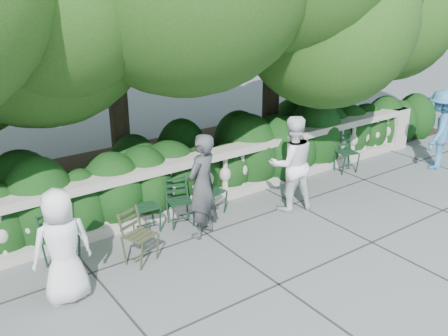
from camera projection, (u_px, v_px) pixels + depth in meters
ground at (261, 245)px, 7.97m from camera, size 90.00×90.00×0.00m
balustrade at (199, 181)px, 9.15m from camera, size 12.00×0.44×1.00m
shrub_hedge at (167, 185)px, 10.24m from camera, size 15.00×2.60×1.70m
chair_b at (70, 267)px, 7.35m from camera, size 0.59×0.61×0.84m
chair_c at (183, 228)px, 8.48m from camera, size 0.54×0.57×0.84m
chair_d at (150, 234)px, 8.29m from camera, size 0.49×0.52×0.84m
chair_e at (218, 217)px, 8.89m from camera, size 0.56×0.59×0.84m
chair_f at (349, 174)px, 10.80m from camera, size 0.54×0.57×0.84m
chair_weathered at (149, 265)px, 7.42m from camera, size 0.59×0.61×0.84m
person_businessman at (62, 247)px, 6.36m from camera, size 0.80×0.55×1.57m
person_woman_grey at (202, 186)px, 7.97m from camera, size 0.75×0.63×1.74m
person_casual_man at (291, 164)px, 8.89m from camera, size 1.02×0.90×1.76m
person_older_blue at (439, 130)px, 10.87m from camera, size 1.29×1.02×1.75m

